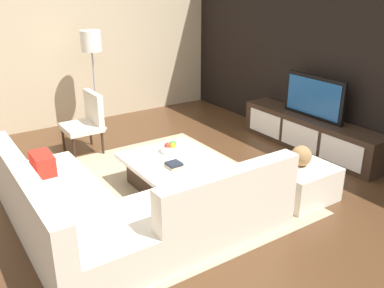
% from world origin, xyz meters
% --- Properties ---
extents(ground_plane, '(14.00, 14.00, 0.00)m').
position_xyz_m(ground_plane, '(0.00, 0.00, 0.00)').
color(ground_plane, '#4C301C').
extents(feature_wall_back, '(6.40, 0.12, 2.80)m').
position_xyz_m(feature_wall_back, '(0.00, 2.70, 1.40)').
color(feature_wall_back, black).
rests_on(feature_wall_back, ground).
extents(side_wall_left, '(0.12, 5.20, 2.80)m').
position_xyz_m(side_wall_left, '(-3.20, 0.20, 1.40)').
color(side_wall_left, '#C6B28E').
rests_on(side_wall_left, ground).
extents(area_rug, '(3.03, 2.42, 0.01)m').
position_xyz_m(area_rug, '(-0.10, 0.00, 0.01)').
color(area_rug, tan).
rests_on(area_rug, ground).
extents(media_console, '(2.34, 0.46, 0.50)m').
position_xyz_m(media_console, '(-0.00, 2.40, 0.25)').
color(media_console, '#332319').
rests_on(media_console, ground).
extents(television, '(1.03, 0.06, 0.61)m').
position_xyz_m(television, '(0.00, 2.40, 0.80)').
color(television, black).
rests_on(television, media_console).
extents(sectional_couch, '(2.28, 2.37, 0.81)m').
position_xyz_m(sectional_couch, '(0.50, -0.85, 0.28)').
color(sectional_couch, beige).
rests_on(sectional_couch, ground).
extents(coffee_table, '(1.06, 1.03, 0.38)m').
position_xyz_m(coffee_table, '(-0.10, 0.10, 0.20)').
color(coffee_table, '#332319').
rests_on(coffee_table, ground).
extents(accent_chair_near, '(0.54, 0.50, 0.87)m').
position_xyz_m(accent_chair_near, '(-1.77, -0.32, 0.49)').
color(accent_chair_near, '#332319').
rests_on(accent_chair_near, ground).
extents(floor_lamp, '(0.32, 0.32, 1.62)m').
position_xyz_m(floor_lamp, '(-2.56, 0.14, 1.36)').
color(floor_lamp, '#A5A5AA').
rests_on(floor_lamp, ground).
extents(ottoman, '(0.70, 0.70, 0.40)m').
position_xyz_m(ottoman, '(0.92, 1.17, 0.20)').
color(ottoman, beige).
rests_on(ottoman, ground).
extents(fruit_bowl, '(0.28, 0.28, 0.13)m').
position_xyz_m(fruit_bowl, '(-0.28, 0.20, 0.43)').
color(fruit_bowl, silver).
rests_on(fruit_bowl, coffee_table).
extents(decorative_ball, '(0.24, 0.24, 0.24)m').
position_xyz_m(decorative_ball, '(0.92, 1.17, 0.52)').
color(decorative_ball, '#997247').
rests_on(decorative_ball, ottoman).
extents(book_stack, '(0.19, 0.16, 0.06)m').
position_xyz_m(book_stack, '(0.13, -0.02, 0.41)').
color(book_stack, '#CCB78C').
rests_on(book_stack, coffee_table).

